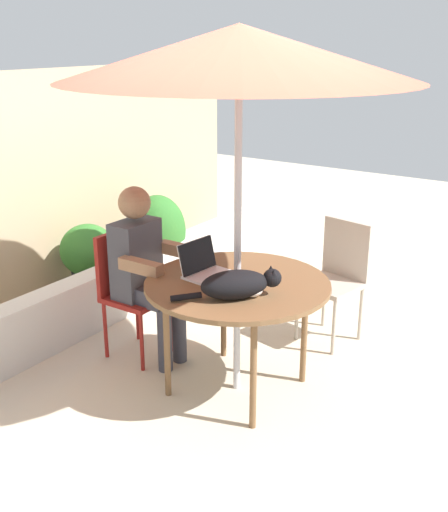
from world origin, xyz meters
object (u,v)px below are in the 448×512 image
Objects in this scene: potted_plant_near_fence at (158,236)px; chair_occupied at (128,283)px; patio_table at (237,290)px; cat at (239,284)px; patio_umbrella at (239,53)px; chair_empty at (338,271)px; person_seated at (144,265)px; laptop at (203,265)px; potted_plant_by_chair at (88,258)px.

chair_occupied is at bearing -149.31° from potted_plant_near_fence.
patio_table is 0.28m from cat.
chair_empty is (1.06, -0.21, -1.56)m from patio_umbrella.
cat is at bearing -145.41° from patio_umbrella.
patio_table is at bearing 168.74° from chair_empty.
patio_table is at bearing -90.00° from person_seated.
laptop is at bearing 93.64° from patio_table.
chair_empty is at bearing -11.26° from patio_umbrella.
patio_umbrella is 1.31m from laptop.
laptop reaches higher than potted_plant_by_chair.
chair_occupied is 1.30× the size of potted_plant_by_chair.
laptop is at bearing 64.12° from cat.
patio_umbrella is 2.49× the size of chair_empty.
person_seated is (-1.06, 0.97, 0.17)m from chair_empty.
potted_plant_by_chair is (0.69, 1.97, -0.43)m from cat.
person_seated is (0.00, 0.76, 0.01)m from patio_table.
potted_plant_by_chair is at bearing 72.33° from laptop.
potted_plant_by_chair is (-0.65, 0.23, -0.06)m from potted_plant_near_fence.
laptop is 1.70m from potted_plant_by_chair.
chair_occupied is 1.12m from cat.
chair_empty is at bearing -11.26° from patio_table.
laptop is at bearing -107.67° from potted_plant_by_chair.
potted_plant_by_chair is (0.49, 1.82, -1.70)m from patio_umbrella.
laptop is 0.66× the size of cat.
patio_umbrella is 2.54m from potted_plant_by_chair.
patio_umbrella is 1.90m from chair_empty.
cat is at bearing -145.41° from patio_table.
patio_umbrella is 1.29m from cat.
laptop is 0.43m from cat.
cat is at bearing -100.96° from chair_occupied.
patio_table is 0.93× the size of person_seated.
patio_umbrella reaches higher than cat.
chair_empty reaches higher than potted_plant_by_chair.
laptop reaches higher than chair_empty.
chair_empty reaches higher than potted_plant_near_fence.
patio_umbrella is 2.67× the size of potted_plant_near_fence.
patio_umbrella is at bearing -90.00° from chair_occupied.
potted_plant_near_fence reaches higher than patio_table.
patio_umbrella is 1.81m from chair_occupied.
chair_empty is at bearing -92.49° from potted_plant_near_fence.
potted_plant_by_chair is (0.49, 1.06, -0.30)m from person_seated.
cat reaches higher than chair_empty.
person_seated is at bearing -114.55° from potted_plant_by_chair.
patio_umbrella is at bearing -104.92° from potted_plant_by_chair.
chair_occupied is 0.73× the size of person_seated.
chair_empty is (1.06, -1.13, 0.00)m from chair_occupied.
cat is at bearing 176.86° from chair_empty.
cat reaches higher than potted_plant_near_fence.
patio_umbrella reaches higher than potted_plant_by_chair.
potted_plant_near_fence is at bearing 30.69° from chair_occupied.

